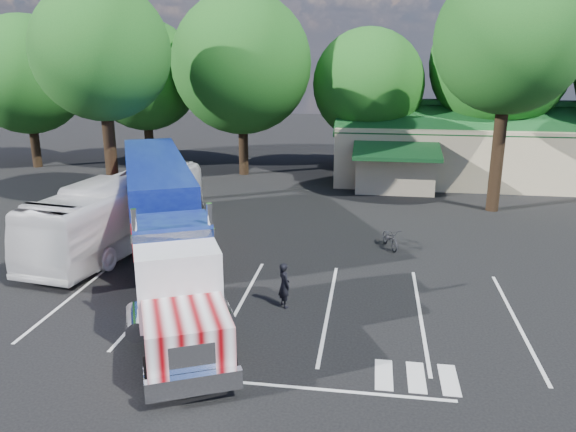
# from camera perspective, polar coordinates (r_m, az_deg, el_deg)

# --- Properties ---
(ground) EXTENTS (120.00, 120.00, 0.00)m
(ground) POSITION_cam_1_polar(r_m,az_deg,el_deg) (26.21, -1.78, -3.34)
(ground) COLOR black
(ground) RESTS_ON ground
(event_hall) EXTENTS (24.20, 14.12, 5.55)m
(event_hall) POSITION_cam_1_polar(r_m,az_deg,el_deg) (43.58, 20.91, 6.51)
(event_hall) COLOR tan
(event_hall) RESTS_ON ground
(tree_row_a) EXTENTS (9.00, 9.00, 11.68)m
(tree_row_a) POSITION_cam_1_polar(r_m,az_deg,el_deg) (48.66, -25.04, 12.87)
(tree_row_a) COLOR black
(tree_row_a) RESTS_ON ground
(tree_row_b) EXTENTS (8.40, 8.40, 11.35)m
(tree_row_b) POSITION_cam_1_polar(r_m,az_deg,el_deg) (45.60, -14.35, 13.69)
(tree_row_b) COLOR black
(tree_row_b) RESTS_ON ground
(tree_row_c) EXTENTS (10.00, 10.00, 13.05)m
(tree_row_c) POSITION_cam_1_polar(r_m,az_deg,el_deg) (41.58, -4.74, 15.17)
(tree_row_c) COLOR black
(tree_row_c) RESTS_ON ground
(tree_row_d) EXTENTS (8.00, 8.00, 10.60)m
(tree_row_d) POSITION_cam_1_polar(r_m,az_deg,el_deg) (41.83, 8.15, 13.08)
(tree_row_d) COLOR black
(tree_row_d) RESTS_ON ground
(tree_row_e) EXTENTS (9.60, 9.60, 12.90)m
(tree_row_e) POSITION_cam_1_polar(r_m,az_deg,el_deg) (43.12, 20.67, 14.32)
(tree_row_e) COLOR black
(tree_row_e) RESTS_ON ground
(tree_near_left) EXTENTS (7.60, 7.60, 12.65)m
(tree_near_left) POSITION_cam_1_polar(r_m,az_deg,el_deg) (33.79, -18.42, 15.50)
(tree_near_left) COLOR black
(tree_near_left) RESTS_ON ground
(tree_near_right) EXTENTS (8.00, 8.00, 13.50)m
(tree_near_right) POSITION_cam_1_polar(r_m,az_deg,el_deg) (33.51, 21.59, 16.33)
(tree_near_right) COLOR black
(tree_near_right) RESTS_ON ground
(semi_truck) EXTENTS (10.77, 19.53, 4.27)m
(semi_truck) POSITION_cam_1_polar(r_m,az_deg,el_deg) (24.64, -12.82, 0.86)
(semi_truck) COLOR black
(semi_truck) RESTS_ON ground
(woman) EXTENTS (0.67, 0.73, 1.66)m
(woman) POSITION_cam_1_polar(r_m,az_deg,el_deg) (20.14, -0.38, -7.01)
(woman) COLOR black
(woman) RESTS_ON ground
(bicycle) EXTENTS (1.22, 1.97, 0.98)m
(bicycle) POSITION_cam_1_polar(r_m,az_deg,el_deg) (26.62, 10.34, -2.19)
(bicycle) COLOR black
(bicycle) RESTS_ON ground
(tour_bus) EXTENTS (4.44, 12.05, 3.28)m
(tour_bus) POSITION_cam_1_polar(r_m,az_deg,el_deg) (27.41, -16.53, 0.45)
(tour_bus) COLOR silver
(tour_bus) RESTS_ON ground
(silver_sedan) EXTENTS (4.83, 3.52, 1.52)m
(silver_sedan) POSITION_cam_1_polar(r_m,az_deg,el_deg) (39.11, 9.71, 4.18)
(silver_sedan) COLOR #9C9DA3
(silver_sedan) RESTS_ON ground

